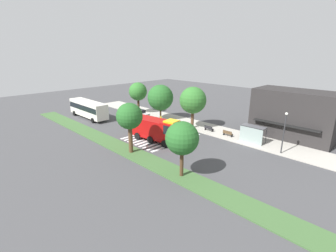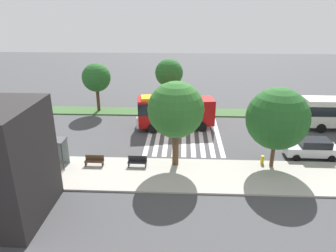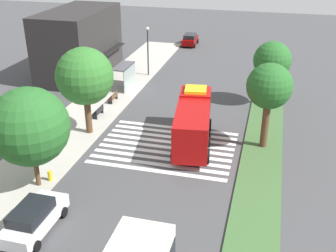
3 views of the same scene
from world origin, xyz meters
name	(u,v)px [view 2 (image 2 of 3)]	position (x,y,z in m)	size (l,w,h in m)	color
ground_plane	(171,135)	(0.00, 0.00, 0.00)	(120.00, 120.00, 0.00)	#424244
sidewalk	(167,174)	(0.00, 8.56, 0.07)	(60.00, 5.39, 0.14)	#ADA89E
median_strip	(174,112)	(0.00, -7.37, 0.07)	(60.00, 3.00, 0.14)	#3D6033
crosswalk	(184,135)	(-1.32, 0.00, 0.01)	(7.65, 10.56, 0.01)	silver
fire_truck	(173,111)	(-0.05, -1.86, 2.00)	(8.75, 3.69, 3.74)	#A50C0C
parked_car_west	(312,148)	(-12.84, 4.67, 0.89)	(4.61, 2.14, 1.74)	silver
bus_stop_shelter	(46,146)	(10.28, 7.43, 1.89)	(3.50, 1.40, 2.46)	#4C4C51
bench_near_shelter	(94,160)	(6.28, 7.41, 0.59)	(1.60, 0.50, 0.90)	#4C3823
bench_west_of_shelter	(137,161)	(2.61, 7.41, 0.59)	(1.60, 0.50, 0.90)	black
sidewalk_tree_west	(277,119)	(-8.74, 6.87, 4.43)	(5.04, 5.04, 6.81)	#513823
sidewalk_tree_center	(176,110)	(-0.59, 6.87, 5.03)	(4.61, 4.61, 7.22)	#513823
median_tree_far_west	(169,73)	(0.58, -7.37, 5.04)	(3.42, 3.42, 6.70)	#513823
median_tree_west	(96,78)	(9.67, -7.37, 4.43)	(3.56, 3.56, 6.10)	#47301E
fire_hydrant	(262,160)	(-8.08, 6.37, 0.49)	(0.28, 0.28, 0.70)	gold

